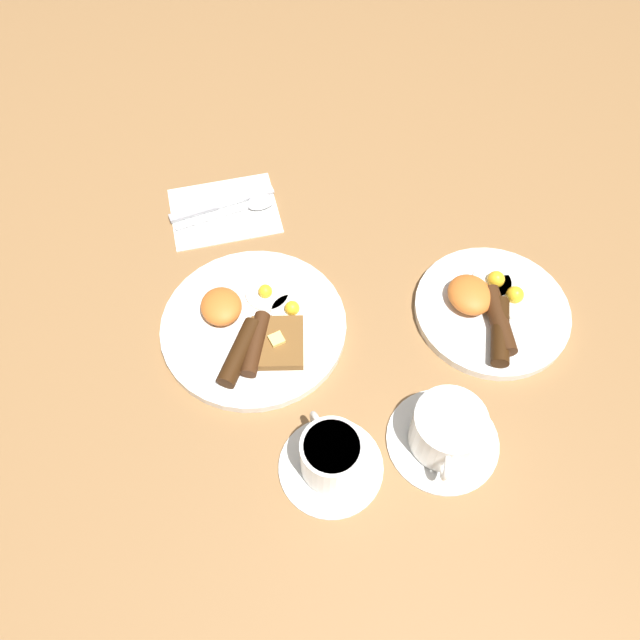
% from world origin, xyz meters
% --- Properties ---
extents(ground_plane, '(3.00, 3.00, 0.00)m').
position_xyz_m(ground_plane, '(0.00, 0.00, 0.00)').
color(ground_plane, olive).
extents(breakfast_plate_near, '(0.28, 0.28, 0.05)m').
position_xyz_m(breakfast_plate_near, '(0.00, -0.00, 0.01)').
color(breakfast_plate_near, white).
rests_on(breakfast_plate_near, ground_plane).
extents(breakfast_plate_far, '(0.24, 0.24, 0.05)m').
position_xyz_m(breakfast_plate_far, '(0.09, 0.36, 0.01)').
color(breakfast_plate_far, white).
rests_on(breakfast_plate_far, ground_plane).
extents(teacup_near, '(0.14, 0.14, 0.08)m').
position_xyz_m(teacup_near, '(0.25, 0.04, 0.03)').
color(teacup_near, white).
rests_on(teacup_near, ground_plane).
extents(teacup_far, '(0.16, 0.16, 0.08)m').
position_xyz_m(teacup_far, '(0.26, 0.20, 0.03)').
color(teacup_far, white).
rests_on(teacup_far, ground_plane).
extents(napkin, '(0.16, 0.20, 0.01)m').
position_xyz_m(napkin, '(-0.25, 0.02, 0.00)').
color(napkin, white).
rests_on(napkin, ground_plane).
extents(knife, '(0.03, 0.19, 0.01)m').
position_xyz_m(knife, '(-0.26, 0.01, 0.01)').
color(knife, silver).
rests_on(knife, napkin).
extents(spoon, '(0.04, 0.18, 0.01)m').
position_xyz_m(spoon, '(-0.24, 0.06, 0.01)').
color(spoon, silver).
rests_on(spoon, napkin).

